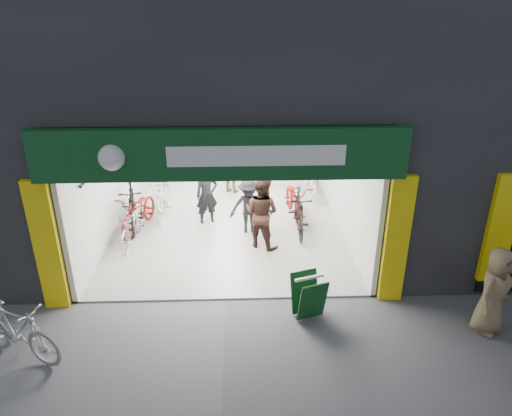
{
  "coord_description": "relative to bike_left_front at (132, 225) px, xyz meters",
  "views": [
    {
      "loc": [
        0.32,
        -7.58,
        5.3
      ],
      "look_at": [
        0.66,
        1.5,
        1.33
      ],
      "focal_mm": 32.0,
      "sensor_mm": 36.0,
      "label": 1
    }
  ],
  "objects": [
    {
      "name": "ground",
      "position": [
        2.32,
        -2.55,
        -0.48
      ],
      "size": [
        60.0,
        60.0,
        0.0
      ],
      "primitive_type": "plane",
      "color": "#56565B",
      "rests_on": "ground"
    },
    {
      "name": "building",
      "position": [
        3.23,
        2.44,
        3.84
      ],
      "size": [
        17.0,
        10.27,
        8.0
      ],
      "color": "#232326",
      "rests_on": "ground"
    },
    {
      "name": "bike_left_front",
      "position": [
        0.0,
        0.0,
        0.0
      ],
      "size": [
        0.75,
        1.86,
        0.96
      ],
      "primitive_type": "imported",
      "rotation": [
        0.0,
        0.0,
        -0.06
      ],
      "color": "#A4A4A8",
      "rests_on": "ground"
    },
    {
      "name": "bike_left_midfront",
      "position": [
        -0.18,
        0.87,
        0.12
      ],
      "size": [
        0.94,
        2.06,
        1.19
      ],
      "primitive_type": "imported",
      "rotation": [
        0.0,
        0.0,
        0.2
      ],
      "color": "black",
      "rests_on": "ground"
    },
    {
      "name": "bike_left_midback",
      "position": [
        0.03,
        0.66,
        0.05
      ],
      "size": [
        1.1,
        2.11,
        1.06
      ],
      "primitive_type": "imported",
      "rotation": [
        0.0,
        0.0,
        -0.2
      ],
      "color": "maroon",
      "rests_on": "ground"
    },
    {
      "name": "bike_left_back",
      "position": [
        0.52,
        1.61,
        0.1
      ],
      "size": [
        0.57,
        1.93,
        1.16
      ],
      "primitive_type": "imported",
      "rotation": [
        0.0,
        0.0,
        -0.01
      ],
      "color": "silver",
      "rests_on": "ground"
    },
    {
      "name": "bike_right_front",
      "position": [
        4.12,
        0.37,
        0.09
      ],
      "size": [
        0.59,
        1.9,
        1.13
      ],
      "primitive_type": "imported",
      "rotation": [
        0.0,
        0.0,
        -0.03
      ],
      "color": "black",
      "rests_on": "ground"
    },
    {
      "name": "bike_right_mid",
      "position": [
        4.12,
        1.24,
        0.06
      ],
      "size": [
        0.89,
        2.1,
        1.08
      ],
      "primitive_type": "imported",
      "rotation": [
        0.0,
        0.0,
        0.09
      ],
      "color": "maroon",
      "rests_on": "ground"
    },
    {
      "name": "bike_right_back",
      "position": [
        4.82,
        2.72,
        0.01
      ],
      "size": [
        0.49,
        1.65,
        0.98
      ],
      "primitive_type": "imported",
      "rotation": [
        0.0,
        0.0,
        -0.02
      ],
      "color": "silver",
      "rests_on": "ground"
    },
    {
      "name": "parked_bike",
      "position": [
        -1.0,
        -4.03,
        0.05
      ],
      "size": [
        1.81,
        1.19,
        1.06
      ],
      "primitive_type": "imported",
      "rotation": [
        0.0,
        0.0,
        1.14
      ],
      "color": "#A7A7AC",
      "rests_on": "ground"
    },
    {
      "name": "customer_a",
      "position": [
        1.76,
        1.03,
        0.34
      ],
      "size": [
        0.7,
        0.58,
        1.64
      ],
      "primitive_type": "imported",
      "rotation": [
        0.0,
        0.0,
        0.37
      ],
      "color": "black",
      "rests_on": "ground"
    },
    {
      "name": "customer_b",
      "position": [
        3.14,
        -0.34,
        0.42
      ],
      "size": [
        1.1,
        1.03,
        1.79
      ],
      "primitive_type": "imported",
      "rotation": [
        0.0,
        0.0,
        2.59
      ],
      "color": "#372119",
      "rests_on": "ground"
    },
    {
      "name": "customer_c",
      "position": [
        2.85,
        0.37,
        0.26
      ],
      "size": [
        0.96,
        0.56,
        1.48
      ],
      "primitive_type": "imported",
      "rotation": [
        0.0,
        0.0,
        -0.01
      ],
      "color": "black",
      "rests_on": "ground"
    },
    {
      "name": "customer_d",
      "position": [
        2.39,
        3.18,
        0.32
      ],
      "size": [
        1.01,
        0.78,
        1.6
      ],
      "primitive_type": "imported",
      "rotation": [
        0.0,
        0.0,
        2.66
      ],
      "color": "#7B6548",
      "rests_on": "ground"
    },
    {
      "name": "pedestrian_near",
      "position": [
        7.01,
        -3.62,
        0.34
      ],
      "size": [
        0.95,
        0.9,
        1.63
      ],
      "primitive_type": "imported",
      "rotation": [
        0.0,
        0.0,
        0.65
      ],
      "color": "olive",
      "rests_on": "ground"
    },
    {
      "name": "sandwich_board",
      "position": [
        3.87,
        -3.11,
        -0.02
      ],
      "size": [
        0.68,
        0.69,
        0.83
      ],
      "rotation": [
        0.0,
        0.0,
        0.32
      ],
      "color": "#0F3E18",
      "rests_on": "ground"
    }
  ]
}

